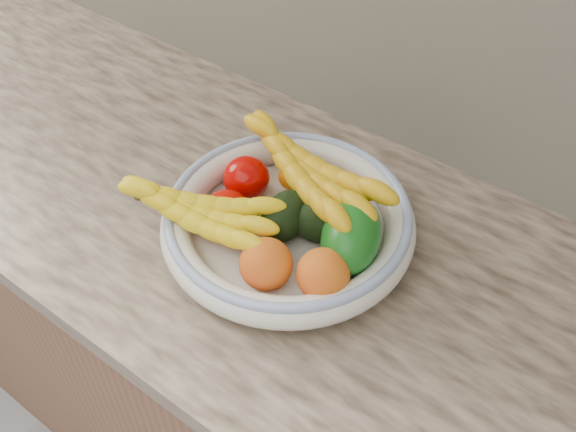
# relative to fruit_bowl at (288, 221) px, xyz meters

# --- Properties ---
(kitchen_counter) EXTENTS (2.44, 0.66, 1.40)m
(kitchen_counter) POSITION_rel_fruit_bowl_xyz_m (0.00, 0.03, -0.48)
(kitchen_counter) COLOR brown
(kitchen_counter) RESTS_ON ground
(fruit_bowl) EXTENTS (0.39, 0.39, 0.08)m
(fruit_bowl) POSITION_rel_fruit_bowl_xyz_m (0.00, 0.00, 0.00)
(fruit_bowl) COLOR silver
(fruit_bowl) RESTS_ON kitchen_counter
(clementine_back_left) EXTENTS (0.05, 0.05, 0.05)m
(clementine_back_left) POSITION_rel_fruit_bowl_xyz_m (-0.05, 0.08, 0.01)
(clementine_back_left) COLOR orange
(clementine_back_left) RESTS_ON fruit_bowl
(clementine_back_right) EXTENTS (0.07, 0.07, 0.05)m
(clementine_back_right) POSITION_rel_fruit_bowl_xyz_m (0.02, 0.09, 0.01)
(clementine_back_right) COLOR #FF6905
(clementine_back_right) RESTS_ON fruit_bowl
(clementine_back_mid) EXTENTS (0.06, 0.06, 0.05)m
(clementine_back_mid) POSITION_rel_fruit_bowl_xyz_m (-0.01, 0.08, 0.01)
(clementine_back_mid) COLOR orange
(clementine_back_mid) RESTS_ON fruit_bowl
(tomato_left) EXTENTS (0.08, 0.08, 0.07)m
(tomato_left) POSITION_rel_fruit_bowl_xyz_m (-0.10, 0.03, 0.01)
(tomato_left) COLOR #B70300
(tomato_left) RESTS_ON fruit_bowl
(tomato_near_left) EXTENTS (0.08, 0.08, 0.07)m
(tomato_near_left) POSITION_rel_fruit_bowl_xyz_m (-0.08, -0.05, 0.01)
(tomato_near_left) COLOR #C50900
(tomato_near_left) RESTS_ON fruit_bowl
(avocado_center) EXTENTS (0.08, 0.11, 0.07)m
(avocado_center) POSITION_rel_fruit_bowl_xyz_m (-0.00, -0.01, 0.02)
(avocado_center) COLOR black
(avocado_center) RESTS_ON fruit_bowl
(avocado_right) EXTENTS (0.13, 0.13, 0.07)m
(avocado_right) POSITION_rel_fruit_bowl_xyz_m (0.05, 0.03, 0.02)
(avocado_right) COLOR black
(avocado_right) RESTS_ON fruit_bowl
(green_mango) EXTENTS (0.15, 0.17, 0.12)m
(green_mango) POSITION_rel_fruit_bowl_xyz_m (0.11, 0.01, 0.03)
(green_mango) COLOR #105512
(green_mango) RESTS_ON fruit_bowl
(peach_front) EXTENTS (0.10, 0.10, 0.08)m
(peach_front) POSITION_rel_fruit_bowl_xyz_m (0.03, -0.10, 0.02)
(peach_front) COLOR orange
(peach_front) RESTS_ON fruit_bowl
(peach_right) EXTENTS (0.10, 0.10, 0.08)m
(peach_right) POSITION_rel_fruit_bowl_xyz_m (0.11, -0.07, 0.02)
(peach_right) COLOR orange
(peach_right) RESTS_ON fruit_bowl
(banana_bunch_back) EXTENTS (0.34, 0.20, 0.09)m
(banana_bunch_back) POSITION_rel_fruit_bowl_xyz_m (-0.01, 0.07, 0.04)
(banana_bunch_back) COLOR gold
(banana_bunch_back) RESTS_ON fruit_bowl
(banana_bunch_front) EXTENTS (0.28, 0.19, 0.07)m
(banana_bunch_front) POSITION_rel_fruit_bowl_xyz_m (-0.09, -0.09, 0.03)
(banana_bunch_front) COLOR yellow
(banana_bunch_front) RESTS_ON fruit_bowl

